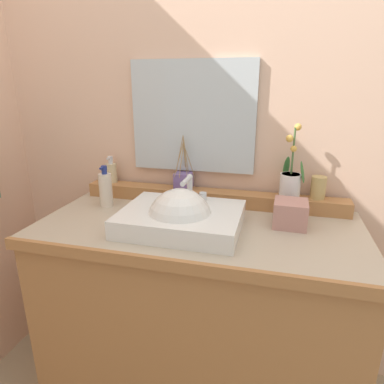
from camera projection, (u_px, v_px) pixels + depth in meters
wall_back at (219, 123)px, 1.64m from camera, size 2.95×0.20×2.49m
vanity_cabinet at (198, 314)px, 1.50m from camera, size 1.32×0.63×0.88m
back_ledge at (211, 197)px, 1.59m from camera, size 1.24×0.09×0.06m
sink_basin at (181, 220)px, 1.32m from camera, size 0.47×0.37×0.28m
potted_plant at (290, 181)px, 1.46m from camera, size 0.11×0.11×0.33m
soap_dispenser at (111, 172)px, 1.71m from camera, size 0.06×0.06×0.13m
tumbler_cup at (318, 188)px, 1.46m from camera, size 0.06×0.06×0.10m
reed_diffuser at (184, 180)px, 1.61m from camera, size 0.09×0.10×0.26m
lotion_bottle at (106, 189)px, 1.54m from camera, size 0.06×0.06×0.19m
tissue_box at (290, 214)px, 1.34m from camera, size 0.13×0.13×0.10m
mirror at (193, 117)px, 1.55m from camera, size 0.59×0.02×0.51m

